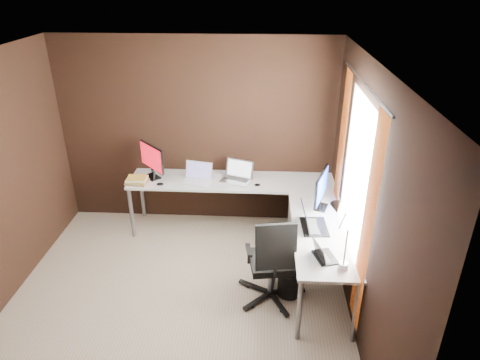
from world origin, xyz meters
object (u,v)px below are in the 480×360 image
office_chair (271,275)px  wastebasket (289,282)px  book_stack (137,180)px  monitor_right (321,188)px  laptop_black_big (311,223)px  desk_lamp (339,227)px  laptop_black_small (323,255)px  laptop_silver (238,176)px  laptop_white (197,177)px  monitor_left (152,159)px  drawer_pedestal (306,225)px

office_chair → wastebasket: bearing=14.0°
book_stack → wastebasket: 2.31m
monitor_right → laptop_black_big: size_ratio=1.31×
desk_lamp → laptop_black_small: bearing=160.8°
laptop_silver → laptop_black_small: 1.87m
desk_lamp → wastebasket: (-0.37, 0.42, -0.99)m
laptop_black_big → laptop_black_small: bearing=-176.2°
monitor_right → wastebasket: 1.10m
laptop_black_big → office_chair: 0.69m
desk_lamp → laptop_white: bearing=152.9°
laptop_black_big → wastebasket: size_ratio=1.35×
office_chair → wastebasket: (0.20, 0.08, -0.15)m
wastebasket → monitor_left: bearing=143.2°
laptop_white → laptop_black_small: (1.42, -1.57, -0.01)m
laptop_silver → book_stack: (-1.27, -0.17, -0.01)m
laptop_black_small → book_stack: (-2.18, 1.46, 0.00)m
monitor_left → laptop_silver: bearing=45.1°
monitor_left → office_chair: size_ratio=0.44×
laptop_white → desk_lamp: (1.52, -1.65, 0.36)m
monitor_right → desk_lamp: 1.06m
laptop_white → laptop_silver: (0.51, 0.07, 0.00)m
desk_lamp → laptop_silver: bearing=140.6°
book_stack → laptop_white: bearing=7.8°
office_chair → laptop_black_big: bearing=25.8°
laptop_black_small → desk_lamp: desk_lamp is taller
drawer_pedestal → laptop_white: bearing=167.6°
book_stack → wastebasket: size_ratio=0.99×
drawer_pedestal → laptop_white: size_ratio=1.49×
laptop_silver → book_stack: 1.29m
monitor_right → laptop_white: (-1.50, 0.60, -0.20)m
laptop_white → desk_lamp: size_ratio=0.62×
monitor_left → laptop_silver: (1.11, -0.01, -0.20)m
drawer_pedestal → laptop_black_small: (0.03, -1.26, 0.47)m
laptop_white → laptop_black_big: laptop_black_big is taller
monitor_right → wastebasket: (-0.35, -0.63, -0.84)m
book_stack → drawer_pedestal: bearing=-5.3°
book_stack → office_chair: 2.15m
book_stack → wastebasket: book_stack is taller
monitor_right → office_chair: bearing=161.9°
laptop_silver → laptop_black_big: bearing=-32.1°
laptop_silver → laptop_black_big: (0.84, -1.10, 0.00)m
laptop_black_small → desk_lamp: size_ratio=0.46×
laptop_silver → office_chair: office_chair is taller
laptop_silver → book_stack: size_ratio=1.55×
laptop_silver → wastebasket: laptop_silver is taller
laptop_black_small → office_chair: (-0.47, 0.25, -0.47)m
laptop_white → wastebasket: size_ratio=1.38×
monitor_left → laptop_black_small: size_ratio=1.53×
drawer_pedestal → desk_lamp: desk_lamp is taller
wastebasket → office_chair: bearing=-156.8°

